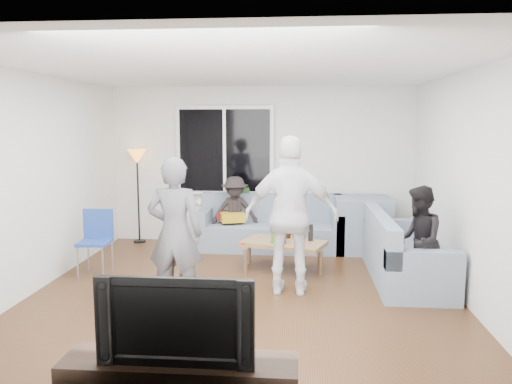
# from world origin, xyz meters

# --- Properties ---
(floor) EXTENTS (5.00, 5.50, 0.04)m
(floor) POSITION_xyz_m (0.00, 0.00, -0.02)
(floor) COLOR #56351C
(floor) RESTS_ON ground
(ceiling) EXTENTS (5.00, 5.50, 0.04)m
(ceiling) POSITION_xyz_m (0.00, 0.00, 2.62)
(ceiling) COLOR white
(ceiling) RESTS_ON ground
(wall_back) EXTENTS (5.00, 0.04, 2.60)m
(wall_back) POSITION_xyz_m (0.00, 2.77, 1.30)
(wall_back) COLOR silver
(wall_back) RESTS_ON ground
(wall_front) EXTENTS (5.00, 0.04, 2.60)m
(wall_front) POSITION_xyz_m (0.00, -2.77, 1.30)
(wall_front) COLOR silver
(wall_front) RESTS_ON ground
(wall_left) EXTENTS (0.04, 5.50, 2.60)m
(wall_left) POSITION_xyz_m (-2.52, 0.00, 1.30)
(wall_left) COLOR silver
(wall_left) RESTS_ON ground
(wall_right) EXTENTS (0.04, 5.50, 2.60)m
(wall_right) POSITION_xyz_m (2.52, 0.00, 1.30)
(wall_right) COLOR silver
(wall_right) RESTS_ON ground
(window_frame) EXTENTS (1.62, 0.06, 1.47)m
(window_frame) POSITION_xyz_m (-0.60, 2.69, 1.55)
(window_frame) COLOR white
(window_frame) RESTS_ON wall_back
(window_glass) EXTENTS (1.50, 0.02, 1.35)m
(window_glass) POSITION_xyz_m (-0.60, 2.65, 1.55)
(window_glass) COLOR black
(window_glass) RESTS_ON window_frame
(window_mullion) EXTENTS (0.05, 0.03, 1.35)m
(window_mullion) POSITION_xyz_m (-0.60, 2.64, 1.55)
(window_mullion) COLOR white
(window_mullion) RESTS_ON window_frame
(radiator) EXTENTS (1.30, 0.12, 0.62)m
(radiator) POSITION_xyz_m (-0.60, 2.65, 0.31)
(radiator) COLOR silver
(radiator) RESTS_ON floor
(potted_plant) EXTENTS (0.19, 0.16, 0.33)m
(potted_plant) POSITION_xyz_m (-0.27, 2.62, 0.79)
(potted_plant) COLOR #346528
(potted_plant) RESTS_ON radiator
(vase) EXTENTS (0.19, 0.19, 0.16)m
(vase) POSITION_xyz_m (-1.02, 2.62, 0.70)
(vase) COLOR white
(vase) RESTS_ON radiator
(sofa_back_section) EXTENTS (2.30, 0.85, 0.85)m
(sofa_back_section) POSITION_xyz_m (0.18, 2.27, 0.42)
(sofa_back_section) COLOR slate
(sofa_back_section) RESTS_ON floor
(sofa_right_section) EXTENTS (2.00, 0.85, 0.85)m
(sofa_right_section) POSITION_xyz_m (2.02, 0.80, 0.42)
(sofa_right_section) COLOR slate
(sofa_right_section) RESTS_ON floor
(sofa_corner) EXTENTS (0.85, 0.85, 0.85)m
(sofa_corner) POSITION_xyz_m (1.63, 2.27, 0.42)
(sofa_corner) COLOR slate
(sofa_corner) RESTS_ON floor
(cushion_yellow) EXTENTS (0.46, 0.42, 0.14)m
(cushion_yellow) POSITION_xyz_m (-0.42, 2.25, 0.51)
(cushion_yellow) COLOR #B8911A
(cushion_yellow) RESTS_ON sofa_back_section
(cushion_red) EXTENTS (0.43, 0.39, 0.13)m
(cushion_red) POSITION_xyz_m (-0.46, 2.33, 0.51)
(cushion_red) COLOR maroon
(cushion_red) RESTS_ON sofa_back_section
(coffee_table) EXTENTS (1.24, 0.93, 0.40)m
(coffee_table) POSITION_xyz_m (0.44, 1.12, 0.20)
(coffee_table) COLOR #A4804F
(coffee_table) RESTS_ON floor
(pitcher) EXTENTS (0.17, 0.17, 0.17)m
(pitcher) POSITION_xyz_m (0.39, 1.01, 0.49)
(pitcher) COLOR maroon
(pitcher) RESTS_ON coffee_table
(side_chair) EXTENTS (0.43, 0.43, 0.86)m
(side_chair) POSITION_xyz_m (-2.05, 0.67, 0.43)
(side_chair) COLOR #223F94
(side_chair) RESTS_ON floor
(floor_lamp) EXTENTS (0.32, 0.32, 1.56)m
(floor_lamp) POSITION_xyz_m (-2.05, 2.52, 0.78)
(floor_lamp) COLOR #FF9830
(floor_lamp) RESTS_ON floor
(player_left) EXTENTS (0.62, 0.41, 1.66)m
(player_left) POSITION_xyz_m (-0.69, -0.40, 0.83)
(player_left) COLOR #504F55
(player_left) RESTS_ON floor
(player_right) EXTENTS (1.11, 0.50, 1.87)m
(player_right) POSITION_xyz_m (0.55, 0.17, 0.93)
(player_right) COLOR white
(player_right) RESTS_ON floor
(spectator_right) EXTENTS (0.58, 0.70, 1.30)m
(spectator_right) POSITION_xyz_m (2.02, 0.19, 0.65)
(spectator_right) COLOR black
(spectator_right) RESTS_ON floor
(spectator_back) EXTENTS (0.81, 0.55, 1.16)m
(spectator_back) POSITION_xyz_m (-0.39, 2.30, 0.58)
(spectator_back) COLOR black
(spectator_back) RESTS_ON floor
(television) EXTENTS (1.04, 0.14, 0.60)m
(television) POSITION_xyz_m (-0.15, -2.50, 0.74)
(television) COLOR black
(television) RESTS_ON tv_console
(bottle_c) EXTENTS (0.07, 0.07, 0.18)m
(bottle_c) POSITION_xyz_m (0.49, 1.30, 0.49)
(bottle_c) COLOR black
(bottle_c) RESTS_ON coffee_table
(bottle_e) EXTENTS (0.07, 0.07, 0.23)m
(bottle_e) POSITION_xyz_m (0.80, 1.19, 0.51)
(bottle_e) COLOR black
(bottle_e) RESTS_ON coffee_table
(bottle_b) EXTENTS (0.08, 0.08, 0.22)m
(bottle_b) POSITION_xyz_m (0.31, 0.99, 0.51)
(bottle_b) COLOR #3E8C19
(bottle_b) RESTS_ON coffee_table
(bottle_d) EXTENTS (0.07, 0.07, 0.22)m
(bottle_d) POSITION_xyz_m (0.68, 1.07, 0.51)
(bottle_d) COLOR #F95816
(bottle_d) RESTS_ON coffee_table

